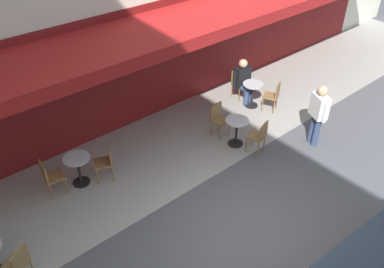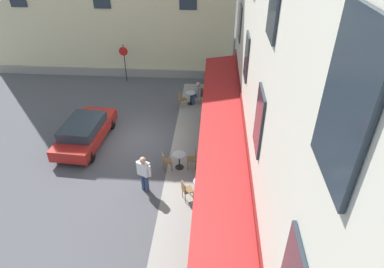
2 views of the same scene
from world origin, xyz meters
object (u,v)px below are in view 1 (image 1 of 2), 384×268
cafe_chair_wicker_by_window (106,159)px  walking_pedestrian_in_white (318,111)px  cafe_table_far_end (252,91)px  cafe_chair_wicker_near_door (259,135)px  cafe_chair_wicker_corner_right (50,175)px  cafe_table_streetside (78,167)px  seated_patron_in_black (244,79)px  cafe_chair_wicker_facing_street (18,264)px  cafe_chair_wicker_corner_left (218,117)px  cafe_chair_wicker_kerbside (238,81)px  cafe_table_near_entrance (237,129)px  cafe_chair_wicker_back_row (274,94)px

cafe_chair_wicker_by_window → walking_pedestrian_in_white: bearing=154.5°
cafe_table_far_end → cafe_chair_wicker_by_window: bearing=0.3°
cafe_chair_wicker_near_door → cafe_chair_wicker_corner_right: (4.60, -1.94, 0.00)m
cafe_table_streetside → seated_patron_in_black: 5.56m
cafe_chair_wicker_facing_street → cafe_table_streetside: size_ratio=1.21×
cafe_chair_wicker_near_door → cafe_chair_wicker_by_window: size_ratio=1.00×
cafe_chair_wicker_corner_left → cafe_chair_wicker_kerbside: same height
cafe_chair_wicker_near_door → cafe_chair_wicker_facing_street: size_ratio=1.00×
cafe_table_near_entrance → cafe_chair_wicker_back_row: size_ratio=0.82×
cafe_table_streetside → cafe_chair_wicker_by_window: cafe_chair_wicker_by_window is taller
cafe_chair_wicker_near_door → cafe_table_streetside: 4.39m
cafe_chair_wicker_near_door → cafe_chair_wicker_facing_street: same height
cafe_chair_wicker_by_window → walking_pedestrian_in_white: walking_pedestrian_in_white is taller
cafe_chair_wicker_by_window → cafe_chair_wicker_corner_right: 1.25m
cafe_chair_wicker_near_door → cafe_table_far_end: 2.25m
cafe_table_near_entrance → seated_patron_in_black: bearing=-140.5°
cafe_chair_wicker_corner_right → cafe_chair_wicker_back_row: bearing=172.3°
cafe_chair_wicker_kerbside → cafe_chair_wicker_back_row: bearing=100.2°
cafe_chair_wicker_corner_left → cafe_chair_wicker_facing_street: same height
cafe_chair_wicker_near_door → cafe_chair_wicker_by_window: bearing=-25.5°
cafe_table_streetside → cafe_chair_wicker_back_row: cafe_chair_wicker_back_row is taller
cafe_chair_wicker_corner_right → cafe_table_far_end: 6.15m
cafe_chair_wicker_by_window → cafe_chair_wicker_near_door: bearing=154.5°
cafe_table_near_entrance → cafe_chair_wicker_corner_right: (4.42, -1.34, 0.06)m
cafe_table_near_entrance → cafe_chair_wicker_back_row: 2.05m
cafe_table_near_entrance → cafe_chair_wicker_facing_street: 5.82m
cafe_chair_wicker_kerbside → cafe_chair_wicker_near_door: bearing=54.9°
cafe_chair_wicker_corner_left → cafe_table_near_entrance: bearing=94.5°
cafe_chair_wicker_near_door → cafe_chair_wicker_corner_left: 1.26m
cafe_chair_wicker_corner_right → cafe_chair_wicker_facing_street: bearing=52.3°
cafe_chair_wicker_facing_street → cafe_chair_wicker_back_row: (-7.80, -0.93, 0.00)m
cafe_chair_wicker_back_row → cafe_chair_wicker_near_door: bearing=30.5°
cafe_table_near_entrance → walking_pedestrian_in_white: (-1.56, 1.27, 0.50)m
cafe_chair_wicker_corner_left → cafe_chair_wicker_facing_street: size_ratio=1.00×
cafe_table_near_entrance → cafe_chair_wicker_corner_right: cafe_chair_wicker_corner_right is taller
cafe_table_far_end → walking_pedestrian_in_white: 2.37m
cafe_table_near_entrance → cafe_chair_wicker_facing_street: bearing=4.5°
cafe_chair_wicker_back_row → seated_patron_in_black: (0.23, -0.99, 0.16)m
cafe_chair_wicker_facing_street → cafe_table_far_end: (-7.53, -1.50, -0.06)m
cafe_chair_wicker_near_door → cafe_chair_wicker_back_row: same height
cafe_chair_wicker_near_door → cafe_table_streetside: size_ratio=1.21×
cafe_chair_wicker_back_row → walking_pedestrian_in_white: bearing=76.0°
cafe_chair_wicker_corner_right → seated_patron_in_black: 6.19m
cafe_table_far_end → cafe_chair_wicker_facing_street: bearing=11.2°
cafe_table_near_entrance → cafe_chair_wicker_by_window: 3.37m
cafe_chair_wicker_kerbside → seated_patron_in_black: size_ratio=0.68×
cafe_table_near_entrance → cafe_chair_wicker_near_door: cafe_chair_wicker_near_door is taller
cafe_table_near_entrance → seated_patron_in_black: 2.29m
cafe_table_near_entrance → cafe_table_far_end: 2.02m
cafe_table_far_end → cafe_table_streetside: bearing=-2.4°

